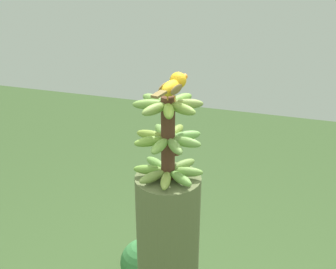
# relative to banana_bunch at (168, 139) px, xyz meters

# --- Properties ---
(banana_bunch) EXTENTS (0.25, 0.25, 0.31)m
(banana_bunch) POSITION_rel_banana_bunch_xyz_m (0.00, 0.00, 0.00)
(banana_bunch) COLOR #4C2D1E
(banana_bunch) RESTS_ON banana_tree
(perched_bird) EXTENTS (0.20, 0.07, 0.08)m
(perched_bird) POSITION_rel_banana_bunch_xyz_m (0.02, 0.03, 0.20)
(perched_bird) COLOR #C68933
(perched_bird) RESTS_ON banana_bunch
(tropical_shrub) EXTENTS (0.29, 0.29, 0.38)m
(tropical_shrub) POSITION_rel_banana_bunch_xyz_m (-0.70, -0.37, -1.21)
(tropical_shrub) COLOR brown
(tropical_shrub) RESTS_ON ground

